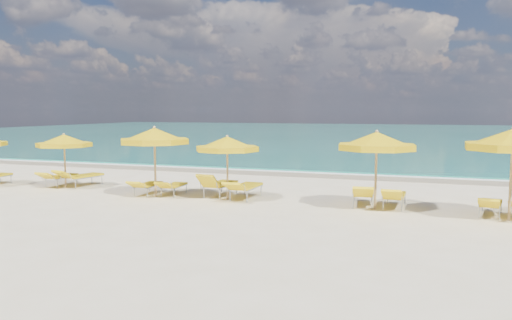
% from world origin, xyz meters
% --- Properties ---
extents(ground_plane, '(120.00, 120.00, 0.00)m').
position_xyz_m(ground_plane, '(0.00, 0.00, 0.00)').
color(ground_plane, beige).
extents(ocean, '(120.00, 80.00, 0.30)m').
position_xyz_m(ocean, '(0.00, 48.00, 0.00)').
color(ocean, '#136E5F').
rests_on(ocean, ground).
extents(wet_sand_band, '(120.00, 2.60, 0.01)m').
position_xyz_m(wet_sand_band, '(0.00, 7.40, 0.00)').
color(wet_sand_band, tan).
rests_on(wet_sand_band, ground).
extents(foam_line, '(120.00, 1.20, 0.03)m').
position_xyz_m(foam_line, '(0.00, 8.20, 0.00)').
color(foam_line, white).
rests_on(foam_line, ground).
extents(whitecap_near, '(14.00, 0.36, 0.05)m').
position_xyz_m(whitecap_near, '(-6.00, 17.00, 0.00)').
color(whitecap_near, white).
rests_on(whitecap_near, ground).
extents(whitecap_far, '(18.00, 0.30, 0.05)m').
position_xyz_m(whitecap_far, '(8.00, 24.00, 0.00)').
color(whitecap_far, white).
rests_on(whitecap_far, ground).
extents(umbrella_2, '(2.48, 2.48, 2.10)m').
position_xyz_m(umbrella_2, '(-7.36, 0.34, 1.79)').
color(umbrella_2, tan).
rests_on(umbrella_2, ground).
extents(umbrella_3, '(2.82, 2.82, 2.43)m').
position_xyz_m(umbrella_3, '(-3.04, -0.30, 2.07)').
color(umbrella_3, tan).
rests_on(umbrella_3, ground).
extents(umbrella_4, '(2.41, 2.41, 2.16)m').
position_xyz_m(umbrella_4, '(-0.48, -0.01, 1.84)').
color(umbrella_4, tan).
rests_on(umbrella_4, ground).
extents(umbrella_5, '(2.91, 2.91, 2.39)m').
position_xyz_m(umbrella_5, '(4.34, -0.08, 2.04)').
color(umbrella_5, tan).
rests_on(umbrella_5, ground).
extents(lounger_2_left, '(0.65, 1.87, 0.67)m').
position_xyz_m(lounger_2_left, '(-7.89, 0.69, 0.22)').
color(lounger_2_left, '#A5A8AD').
rests_on(lounger_2_left, ground).
extents(lounger_2_right, '(1.04, 2.09, 0.77)m').
position_xyz_m(lounger_2_right, '(-6.96, 0.85, 0.24)').
color(lounger_2_right, '#A5A8AD').
rests_on(lounger_2_right, ground).
extents(lounger_3_left, '(0.65, 1.76, 0.62)m').
position_xyz_m(lounger_3_left, '(-3.55, 0.02, 0.20)').
color(lounger_3_left, '#A5A8AD').
rests_on(lounger_3_left, ground).
extents(lounger_3_right, '(0.61, 1.68, 0.60)m').
position_xyz_m(lounger_3_right, '(-2.65, 0.26, 0.19)').
color(lounger_3_right, '#A5A8AD').
rests_on(lounger_3_right, ground).
extents(lounger_4_left, '(0.79, 2.02, 0.91)m').
position_xyz_m(lounger_4_left, '(-1.00, 0.55, 0.25)').
color(lounger_4_left, '#A5A8AD').
rests_on(lounger_4_left, ground).
extents(lounger_4_right, '(0.74, 2.10, 0.75)m').
position_xyz_m(lounger_4_right, '(0.03, 0.34, 0.24)').
color(lounger_4_right, '#A5A8AD').
rests_on(lounger_4_right, ground).
extents(lounger_5_left, '(0.87, 2.01, 0.78)m').
position_xyz_m(lounger_5_left, '(3.91, 0.45, 0.23)').
color(lounger_5_left, '#A5A8AD').
rests_on(lounger_5_left, ground).
extents(lounger_5_right, '(0.66, 1.84, 0.74)m').
position_xyz_m(lounger_5_right, '(4.87, 0.38, 0.22)').
color(lounger_5_right, '#A5A8AD').
rests_on(lounger_5_right, ground).
extents(lounger_6_left, '(0.82, 1.79, 0.66)m').
position_xyz_m(lounger_6_left, '(7.52, 0.05, 0.20)').
color(lounger_6_left, '#A5A8AD').
rests_on(lounger_6_left, ground).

